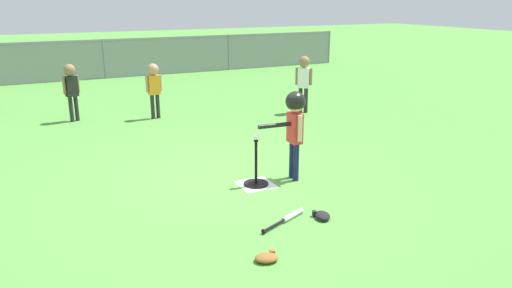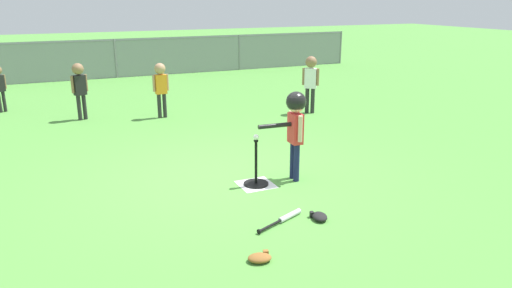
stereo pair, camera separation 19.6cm
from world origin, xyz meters
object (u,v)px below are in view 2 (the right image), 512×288
object	(u,v)px
baseball_on_tee	(256,137)
fielder_deep_center	(79,84)
glove_near_bats	(260,258)
fielder_deep_right	(311,77)
fielder_deep_left	(161,83)
batting_tee	(256,178)
glove_by_plate	(319,216)
spare_bat_silver	(286,218)
batter_child	(295,118)

from	to	relation	value
baseball_on_tee	fielder_deep_center	distance (m)	4.86
glove_near_bats	fielder_deep_right	bearing A→B (deg)	55.15
fielder_deep_left	fielder_deep_center	xyz separation A→B (m)	(-1.48, 0.48, 0.01)
fielder_deep_right	glove_near_bats	xyz separation A→B (m)	(-3.43, -4.93, -0.72)
batting_tee	fielder_deep_right	distance (m)	4.24
baseball_on_tee	glove_by_plate	size ratio (longest dim) A/B	0.29
glove_near_bats	batting_tee	bearing A→B (deg)	66.68
spare_bat_silver	fielder_deep_right	bearing A→B (deg)	56.59
fielder_deep_left	batting_tee	bearing A→B (deg)	-86.93
batting_tee	glove_by_plate	distance (m)	1.23
fielder_deep_right	glove_near_bats	size ratio (longest dim) A/B	4.57
glove_by_plate	baseball_on_tee	bearing A→B (deg)	99.84
fielder_deep_right	glove_near_bats	distance (m)	6.05
batting_tee	glove_by_plate	size ratio (longest dim) A/B	2.35
fielder_deep_left	glove_near_bats	bearing A→B (deg)	-95.17
batting_tee	glove_by_plate	bearing A→B (deg)	-80.16
fielder_deep_center	glove_near_bats	size ratio (longest dim) A/B	4.32
batting_tee	fielder_deep_left	size ratio (longest dim) A/B	0.55
batter_child	glove_near_bats	xyz separation A→B (m)	(-1.28, -1.68, -0.81)
baseball_on_tee	glove_near_bats	distance (m)	1.97
spare_bat_silver	glove_by_plate	xyz separation A→B (m)	(0.34, -0.13, 0.01)
batter_child	fielder_deep_right	size ratio (longest dim) A/B	1.00
batting_tee	fielder_deep_right	world-z (taller)	fielder_deep_right
baseball_on_tee	fielder_deep_right	size ratio (longest dim) A/B	0.06
batter_child	fielder_deep_right	distance (m)	3.90
spare_bat_silver	glove_near_bats	size ratio (longest dim) A/B	2.51
fielder_deep_center	spare_bat_silver	xyz separation A→B (m)	(1.56, -5.63, -0.69)
fielder_deep_right	spare_bat_silver	bearing A→B (deg)	-123.41
fielder_deep_left	fielder_deep_right	xyz separation A→B (m)	(2.91, -0.86, 0.05)
baseball_on_tee	fielder_deep_left	distance (m)	4.08
fielder_deep_right	glove_by_plate	world-z (taller)	fielder_deep_right
glove_by_plate	glove_near_bats	xyz separation A→B (m)	(-0.95, -0.52, 0.00)
fielder_deep_right	glove_near_bats	bearing A→B (deg)	-124.85
batting_tee	fielder_deep_center	xyz separation A→B (m)	(-1.70, 4.55, 0.63)
batting_tee	baseball_on_tee	xyz separation A→B (m)	(0.00, 0.00, 0.55)
fielder_deep_center	batter_child	bearing A→B (deg)	-64.11
fielder_deep_left	spare_bat_silver	bearing A→B (deg)	-89.06
fielder_deep_left	fielder_deep_center	size ratio (longest dim) A/B	0.98
fielder_deep_left	fielder_deep_right	world-z (taller)	fielder_deep_right
fielder_deep_right	batting_tee	bearing A→B (deg)	-129.99
batting_tee	fielder_deep_right	size ratio (longest dim) A/B	0.51
batting_tee	fielder_deep_left	bearing A→B (deg)	93.07
fielder_deep_left	glove_near_bats	size ratio (longest dim) A/B	4.24
batter_child	glove_near_bats	distance (m)	2.26
batting_tee	spare_bat_silver	distance (m)	1.08
batting_tee	glove_near_bats	world-z (taller)	batting_tee
baseball_on_tee	batter_child	distance (m)	0.57
batting_tee	spare_bat_silver	xyz separation A→B (m)	(-0.13, -1.07, -0.06)
batter_child	spare_bat_silver	distance (m)	1.48
fielder_deep_left	baseball_on_tee	bearing A→B (deg)	-86.93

